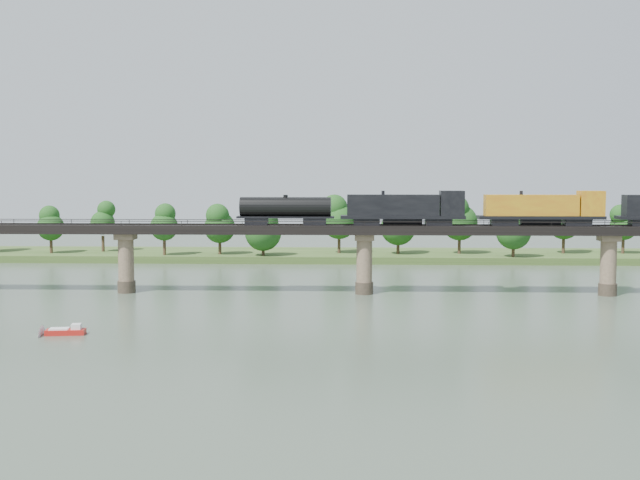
{
  "coord_description": "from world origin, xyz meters",
  "views": [
    {
      "loc": [
        -2.08,
        -102.36,
        20.02
      ],
      "look_at": [
        -7.36,
        30.0,
        9.0
      ],
      "focal_mm": 45.0,
      "sensor_mm": 36.0,
      "label": 1
    }
  ],
  "objects": [
    {
      "name": "bridge",
      "position": [
        0.0,
        30.0,
        5.46
      ],
      "size": [
        236.0,
        30.0,
        11.5
      ],
      "color": "#473A2D",
      "rests_on": "ground"
    },
    {
      "name": "far_treeline",
      "position": [
        -8.21,
        80.52,
        8.83
      ],
      "size": [
        289.06,
        17.54,
        13.6
      ],
      "color": "#382619",
      "rests_on": "far_bank"
    },
    {
      "name": "motorboat",
      "position": [
        -37.61,
        -5.3,
        0.46
      ],
      "size": [
        4.98,
        2.33,
        1.34
      ],
      "rotation": [
        0.0,
        0.0,
        0.13
      ],
      "color": "#B31A14",
      "rests_on": "ground"
    },
    {
      "name": "freight_train",
      "position": [
        21.49,
        30.0,
        14.22
      ],
      "size": [
        82.73,
        3.22,
        5.69
      ],
      "color": "black",
      "rests_on": "bridge"
    },
    {
      "name": "ground",
      "position": [
        0.0,
        0.0,
        0.0
      ],
      "size": [
        400.0,
        400.0,
        0.0
      ],
      "primitive_type": "plane",
      "color": "#394939",
      "rests_on": "ground"
    },
    {
      "name": "bridge_superstructure",
      "position": [
        0.0,
        30.0,
        11.79
      ],
      "size": [
        220.0,
        4.9,
        0.75
      ],
      "color": "black",
      "rests_on": "bridge"
    },
    {
      "name": "far_bank",
      "position": [
        0.0,
        85.0,
        0.8
      ],
      "size": [
        300.0,
        24.0,
        1.6
      ],
      "primitive_type": "cube",
      "color": "#354F1F",
      "rests_on": "ground"
    }
  ]
}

